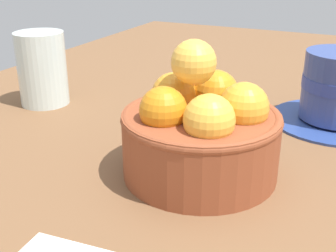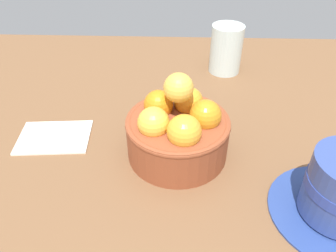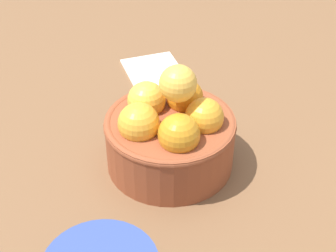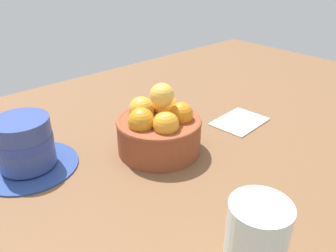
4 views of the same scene
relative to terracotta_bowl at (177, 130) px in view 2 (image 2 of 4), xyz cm
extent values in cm
cube|color=brown|center=(0.02, -0.01, -6.34)|extent=(155.39, 89.41, 3.75)
cylinder|color=brown|center=(0.02, -0.01, -1.38)|extent=(14.59, 14.59, 6.17)
torus|color=brown|center=(0.02, -0.01, 1.31)|extent=(14.79, 14.79, 1.00)
sphere|color=orange|center=(-1.45, -3.47, 2.56)|extent=(4.30, 4.30, 4.30)
sphere|color=orange|center=(2.85, -2.48, 2.56)|extent=(4.26, 4.26, 4.26)
sphere|color=#F6B23C|center=(3.24, 1.92, 2.56)|extent=(4.39, 4.39, 4.39)
sphere|color=gold|center=(-0.82, 3.65, 2.56)|extent=(4.57, 4.57, 4.57)
sphere|color=orange|center=(-3.73, 0.32, 2.56)|extent=(4.49, 4.49, 4.49)
sphere|color=#F4B443|center=(0.11, -0.86, 6.36)|extent=(4.06, 4.06, 4.06)
cylinder|color=navy|center=(-19.41, 10.33, -4.16)|extent=(15.83, 15.83, 0.60)
cylinder|color=silver|center=(-9.55, -26.67, 0.43)|extent=(6.51, 6.51, 9.79)
cube|color=white|center=(19.57, -2.87, -4.16)|extent=(11.71, 8.95, 0.60)
camera|label=1|loc=(34.98, 13.26, 16.03)|focal=46.91mm
camera|label=2|loc=(-0.09, 36.64, 28.65)|focal=35.01mm
camera|label=3|loc=(-43.54, 11.21, 35.09)|focal=54.30mm
camera|label=4|loc=(-33.49, -39.64, 27.48)|focal=36.21mm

